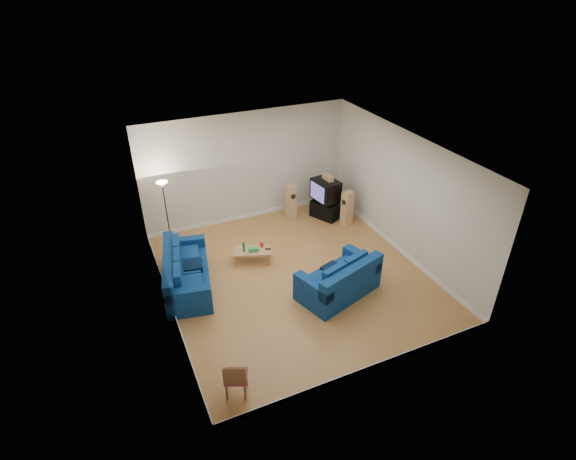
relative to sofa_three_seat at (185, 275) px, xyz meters
name	(u,v)px	position (x,y,z in m)	size (l,w,h in m)	color
room	(295,222)	(2.51, -0.71, 1.21)	(6.01, 6.51, 3.21)	#9B6430
sofa_three_seat	(185,275)	(0.00, 0.00, 0.00)	(1.43, 2.45, 0.89)	#002359
sofa_loveseat	(340,282)	(3.16, -1.75, 0.02)	(2.07, 1.54, 0.92)	#002359
coffee_table	(252,252)	(1.79, 0.31, -0.04)	(1.06, 0.78, 0.35)	tan
bottle	(244,247)	(1.59, 0.33, 0.15)	(0.06, 0.06, 0.27)	#197233
tissue_box	(253,250)	(1.81, 0.25, 0.07)	(0.24, 0.13, 0.10)	green
red_canister	(262,245)	(2.08, 0.36, 0.08)	(0.09, 0.09, 0.13)	red
remote	(268,249)	(2.17, 0.18, 0.03)	(0.15, 0.05, 0.02)	black
tv_stand	(325,210)	(4.58, 1.59, -0.08)	(0.82, 0.46, 0.50)	black
av_receiver	(327,200)	(4.63, 1.62, 0.22)	(0.42, 0.35, 0.10)	black
television	(325,190)	(4.56, 1.58, 0.58)	(0.70, 0.87, 0.61)	black
centre_speaker	(328,178)	(4.63, 1.60, 0.95)	(0.39, 0.15, 0.14)	tan
speaker_left	(291,202)	(3.64, 1.99, 0.20)	(0.25, 0.33, 1.05)	tan
speaker_right	(347,208)	(4.96, 0.99, 0.18)	(0.36, 0.31, 1.02)	tan
floor_lamp	(164,194)	(0.06, 1.99, 1.20)	(0.32, 0.32, 1.85)	black
dining_chair	(236,378)	(0.10, -3.46, 0.12)	(0.51, 0.51, 0.81)	brown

